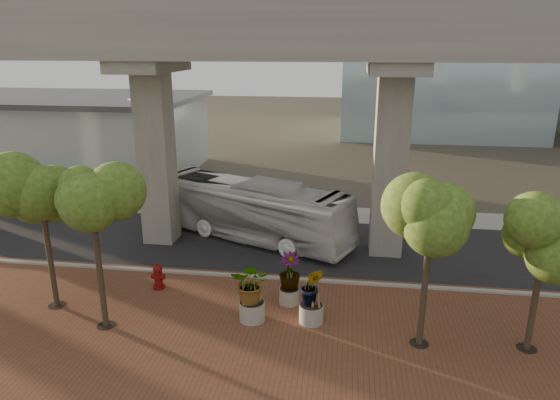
# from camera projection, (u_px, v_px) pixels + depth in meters

# --- Properties ---
(ground) EXTENTS (160.00, 160.00, 0.00)m
(ground) POSITION_uv_depth(u_px,v_px,m) (264.00, 261.00, 24.84)
(ground) COLOR #3C382B
(ground) RESTS_ON ground
(brick_plaza) EXTENTS (70.00, 13.00, 0.06)m
(brick_plaza) POSITION_uv_depth(u_px,v_px,m) (225.00, 355.00, 17.27)
(brick_plaza) COLOR brown
(brick_plaza) RESTS_ON ground
(asphalt_road) EXTENTS (90.00, 8.00, 0.04)m
(asphalt_road) POSITION_uv_depth(u_px,v_px,m) (270.00, 245.00, 26.72)
(asphalt_road) COLOR black
(asphalt_road) RESTS_ON ground
(curb_strip) EXTENTS (70.00, 0.25, 0.16)m
(curb_strip) POSITION_uv_depth(u_px,v_px,m) (257.00, 277.00, 22.92)
(curb_strip) COLOR #9A968F
(curb_strip) RESTS_ON ground
(far_sidewalk) EXTENTS (90.00, 3.00, 0.06)m
(far_sidewalk) POSITION_uv_depth(u_px,v_px,m) (284.00, 212.00, 31.91)
(far_sidewalk) COLOR #9A968F
(far_sidewalk) RESTS_ON ground
(transit_viaduct) EXTENTS (72.00, 5.60, 12.40)m
(transit_viaduct) POSITION_uv_depth(u_px,v_px,m) (269.00, 109.00, 24.54)
(transit_viaduct) COLOR #98978B
(transit_viaduct) RESTS_ON ground
(station_pavilion) EXTENTS (23.00, 13.00, 6.30)m
(station_pavilion) POSITION_uv_depth(u_px,v_px,m) (60.00, 133.00, 41.62)
(station_pavilion) COLOR silver
(station_pavilion) RESTS_ON ground
(transit_bus) EXTENTS (11.87, 7.34, 3.28)m
(transit_bus) POSITION_uv_depth(u_px,v_px,m) (251.00, 210.00, 27.25)
(transit_bus) COLOR silver
(transit_bus) RESTS_ON ground
(fire_hydrant) EXTENTS (0.59, 0.53, 1.18)m
(fire_hydrant) POSITION_uv_depth(u_px,v_px,m) (158.00, 276.00, 21.79)
(fire_hydrant) COLOR maroon
(fire_hydrant) RESTS_ON ground
(planter_front) EXTENTS (2.21, 2.21, 2.43)m
(planter_front) POSITION_uv_depth(u_px,v_px,m) (252.00, 285.00, 19.00)
(planter_front) COLOR gray
(planter_front) RESTS_ON ground
(planter_right) EXTENTS (2.07, 2.07, 2.21)m
(planter_right) POSITION_uv_depth(u_px,v_px,m) (289.00, 273.00, 20.30)
(planter_right) COLOR gray
(planter_right) RESTS_ON ground
(planter_left) EXTENTS (2.09, 2.09, 2.29)m
(planter_left) POSITION_uv_depth(u_px,v_px,m) (312.00, 289.00, 18.88)
(planter_left) COLOR gray
(planter_left) RESTS_ON ground
(street_tree_far_west) EXTENTS (3.72, 3.72, 6.59)m
(street_tree_far_west) POSITION_uv_depth(u_px,v_px,m) (40.00, 192.00, 19.05)
(street_tree_far_west) COLOR #4A3D2A
(street_tree_far_west) RESTS_ON ground
(street_tree_near_west) EXTENTS (3.17, 3.17, 6.21)m
(street_tree_near_west) POSITION_uv_depth(u_px,v_px,m) (92.00, 208.00, 17.62)
(street_tree_near_west) COLOR #4A3D2A
(street_tree_near_west) RESTS_ON ground
(street_tree_near_east) EXTENTS (3.42, 3.42, 6.80)m
(street_tree_near_east) POSITION_uv_depth(u_px,v_px,m) (432.00, 206.00, 16.33)
(street_tree_near_east) COLOR #4A3D2A
(street_tree_near_east) RESTS_ON ground
(street_tree_far_east) EXTENTS (3.59, 3.59, 5.80)m
(street_tree_far_east) POSITION_uv_depth(u_px,v_px,m) (545.00, 239.00, 16.36)
(street_tree_far_east) COLOR #4A3D2A
(street_tree_far_east) RESTS_ON ground
(streetlamp_west) EXTENTS (0.37, 1.07, 7.42)m
(streetlamp_west) POSITION_uv_depth(u_px,v_px,m) (141.00, 148.00, 30.11)
(streetlamp_west) COLOR #2F2E34
(streetlamp_west) RESTS_ON ground
(streetlamp_east) EXTENTS (0.44, 1.29, 8.88)m
(streetlamp_east) POSITION_uv_depth(u_px,v_px,m) (410.00, 136.00, 29.00)
(streetlamp_east) COLOR #2E2F33
(streetlamp_east) RESTS_ON ground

